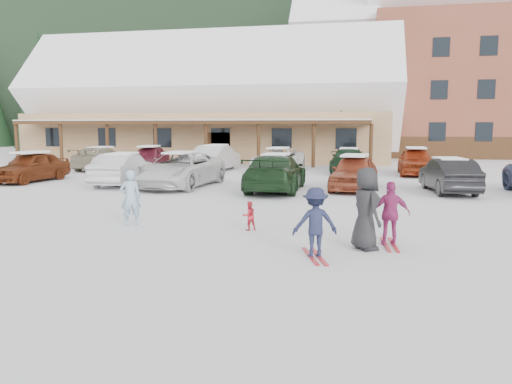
% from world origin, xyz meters
% --- Properties ---
extents(ground, '(160.00, 160.00, 0.00)m').
position_xyz_m(ground, '(0.00, 0.00, 0.00)').
color(ground, white).
rests_on(ground, ground).
extents(forested_hillside, '(300.00, 70.00, 38.00)m').
position_xyz_m(forested_hillside, '(0.00, 85.00, 19.00)').
color(forested_hillside, black).
rests_on(forested_hillside, ground).
extents(day_lodge, '(29.12, 12.50, 10.38)m').
position_xyz_m(day_lodge, '(-9.00, 27.96, 3.94)').
color(day_lodge, tan).
rests_on(day_lodge, ground).
extents(alpine_hotel, '(31.48, 14.01, 21.48)m').
position_xyz_m(alpine_hotel, '(14.27, 38.00, 8.63)').
color(alpine_hotel, brown).
rests_on(alpine_hotel, ground).
extents(lamp_post, '(0.50, 0.25, 5.73)m').
position_xyz_m(lamp_post, '(1.56, 25.05, 3.26)').
color(lamp_post, black).
rests_on(lamp_post, ground).
extents(conifer_0, '(4.40, 4.40, 10.20)m').
position_xyz_m(conifer_0, '(-26.00, 30.00, 5.69)').
color(conifer_0, black).
rests_on(conifer_0, ground).
extents(conifer_2, '(5.28, 5.28, 12.24)m').
position_xyz_m(conifer_2, '(-30.00, 42.00, 6.83)').
color(conifer_2, black).
rests_on(conifer_2, ground).
extents(conifer_3, '(3.96, 3.96, 9.18)m').
position_xyz_m(conifer_3, '(6.00, 44.00, 5.12)').
color(conifer_3, black).
rests_on(conifer_3, ground).
extents(adult_skier, '(0.66, 0.60, 1.51)m').
position_xyz_m(adult_skier, '(-3.17, 0.98, 0.76)').
color(adult_skier, '#8DAFC7').
rests_on(adult_skier, ground).
extents(toddler_red, '(0.46, 0.44, 0.75)m').
position_xyz_m(toddler_red, '(0.12, 0.97, 0.38)').
color(toddler_red, red).
rests_on(toddler_red, ground).
extents(child_navy, '(1.05, 0.79, 1.45)m').
position_xyz_m(child_navy, '(2.02, -1.35, 0.72)').
color(child_navy, '#1A1F3B').
rests_on(child_navy, ground).
extents(skis_child_navy, '(0.61, 1.40, 0.03)m').
position_xyz_m(skis_child_navy, '(2.02, -1.35, 0.01)').
color(skis_child_navy, red).
rests_on(skis_child_navy, ground).
extents(child_magenta, '(0.88, 0.42, 1.46)m').
position_xyz_m(child_magenta, '(3.60, 0.02, 0.73)').
color(child_magenta, '#A12C68').
rests_on(child_magenta, ground).
extents(skis_child_magenta, '(0.31, 1.41, 0.03)m').
position_xyz_m(skis_child_magenta, '(3.60, 0.02, 0.01)').
color(skis_child_magenta, red).
rests_on(skis_child_magenta, ground).
extents(bystander_dark, '(0.92, 1.05, 1.80)m').
position_xyz_m(bystander_dark, '(3.04, -0.48, 0.90)').
color(bystander_dark, black).
rests_on(bystander_dark, ground).
extents(parked_car_0, '(2.06, 4.34, 1.43)m').
position_xyz_m(parked_car_0, '(-12.56, 9.83, 0.72)').
color(parked_car_0, '#632811').
rests_on(parked_car_0, ground).
extents(parked_car_1, '(1.87, 4.48, 1.44)m').
position_xyz_m(parked_car_1, '(-7.63, 9.47, 0.72)').
color(parked_car_1, silver).
rests_on(parked_car_1, ground).
extents(parked_car_2, '(2.97, 5.69, 1.53)m').
position_xyz_m(parked_car_2, '(-4.84, 9.38, 0.76)').
color(parked_car_2, silver).
rests_on(parked_car_2, ground).
extents(parked_car_3, '(2.19, 5.26, 1.52)m').
position_xyz_m(parked_car_3, '(-0.48, 8.84, 0.76)').
color(parked_car_3, black).
rests_on(parked_car_3, ground).
extents(parked_car_4, '(2.22, 4.47, 1.46)m').
position_xyz_m(parked_car_4, '(2.70, 9.88, 0.73)').
color(parked_car_4, '#A3482C').
rests_on(parked_car_4, ground).
extents(parked_car_5, '(1.91, 4.33, 1.38)m').
position_xyz_m(parked_car_5, '(6.44, 9.73, 0.69)').
color(parked_car_5, black).
rests_on(parked_car_5, ground).
extents(parked_car_7, '(2.01, 4.81, 1.39)m').
position_xyz_m(parked_car_7, '(-12.60, 16.57, 0.69)').
color(parked_car_7, gray).
rests_on(parked_car_7, ground).
extents(parked_car_8, '(2.24, 4.49, 1.47)m').
position_xyz_m(parked_car_8, '(-9.51, 16.72, 0.74)').
color(parked_car_8, maroon).
rests_on(parked_car_8, ground).
extents(parked_car_9, '(1.90, 4.78, 1.55)m').
position_xyz_m(parked_car_9, '(-5.44, 17.22, 0.77)').
color(parked_car_9, silver).
rests_on(parked_car_9, ground).
extents(parked_car_10, '(2.85, 5.31, 1.42)m').
position_xyz_m(parked_car_10, '(-1.72, 17.12, 0.71)').
color(parked_car_10, white).
rests_on(parked_car_10, ground).
extents(parked_car_11, '(2.06, 4.88, 1.41)m').
position_xyz_m(parked_car_11, '(2.31, 17.50, 0.70)').
color(parked_car_11, '#17331D').
rests_on(parked_car_11, ground).
extents(parked_car_12, '(1.90, 4.45, 1.50)m').
position_xyz_m(parked_car_12, '(5.92, 17.05, 0.75)').
color(parked_car_12, '#A03516').
rests_on(parked_car_12, ground).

